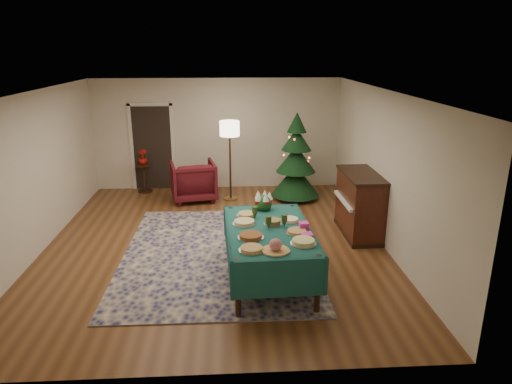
{
  "coord_description": "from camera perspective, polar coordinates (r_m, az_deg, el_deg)",
  "views": [
    {
      "loc": [
        0.29,
        -7.64,
        3.39
      ],
      "look_at": [
        0.72,
        -0.32,
        1.06
      ],
      "focal_mm": 32.0,
      "sensor_mm": 36.0,
      "label": 1
    }
  ],
  "objects": [
    {
      "name": "gift_box",
      "position": [
        6.73,
        5.97,
        -4.24
      ],
      "size": [
        0.14,
        0.14,
        0.11
      ],
      "primitive_type": "cube",
      "rotation": [
        0.0,
        0.0,
        0.04
      ],
      "color": "#DA3CAE",
      "rests_on": "buffet_table"
    },
    {
      "name": "armchair",
      "position": [
        10.59,
        -7.86,
        1.64
      ],
      "size": [
        1.13,
        1.09,
        1.0
      ],
      "primitive_type": "imported",
      "rotation": [
        0.0,
        0.0,
        3.34
      ],
      "color": "#4F1118",
      "rests_on": "ground"
    },
    {
      "name": "room_shell",
      "position": [
        7.91,
        -5.36,
        2.62
      ],
      "size": [
        7.0,
        7.0,
        7.0
      ],
      "color": "#593319",
      "rests_on": "ground"
    },
    {
      "name": "platter_1",
      "position": [
        5.99,
        2.46,
        -6.83
      ],
      "size": [
        0.38,
        0.38,
        0.18
      ],
      "color": "silver",
      "rests_on": "buffet_table"
    },
    {
      "name": "platter_5",
      "position": [
        6.9,
        -1.48,
        -3.82
      ],
      "size": [
        0.36,
        0.36,
        0.06
      ],
      "color": "silver",
      "rests_on": "buffet_table"
    },
    {
      "name": "platter_2",
      "position": [
        6.25,
        5.94,
        -6.22
      ],
      "size": [
        0.36,
        0.36,
        0.07
      ],
      "color": "silver",
      "rests_on": "buffet_table"
    },
    {
      "name": "platter_4",
      "position": [
        6.61,
        5.11,
        -4.95
      ],
      "size": [
        0.32,
        0.32,
        0.05
      ],
      "color": "silver",
      "rests_on": "buffet_table"
    },
    {
      "name": "goblet_2",
      "position": [
        6.71,
        1.57,
        -3.78
      ],
      "size": [
        0.09,
        0.09,
        0.2
      ],
      "color": "#2D471E",
      "rests_on": "buffet_table"
    },
    {
      "name": "platter_0",
      "position": [
        6.03,
        -0.57,
        -7.13
      ],
      "size": [
        0.34,
        0.34,
        0.05
      ],
      "color": "silver",
      "rests_on": "buffet_table"
    },
    {
      "name": "christmas_tree",
      "position": [
        10.5,
        5.02,
        3.9
      ],
      "size": [
        1.44,
        1.44,
        2.02
      ],
      "color": "black",
      "rests_on": "ground"
    },
    {
      "name": "goblet_0",
      "position": [
        7.1,
        -0.16,
        -2.54
      ],
      "size": [
        0.09,
        0.09,
        0.2
      ],
      "color": "#2D471E",
      "rests_on": "buffet_table"
    },
    {
      "name": "platter_6",
      "position": [
        6.89,
        2.12,
        -3.78
      ],
      "size": [
        0.28,
        0.28,
        0.08
      ],
      "color": "silver",
      "rests_on": "buffet_table"
    },
    {
      "name": "floor_lamp",
      "position": [
        10.29,
        -3.31,
        7.32
      ],
      "size": [
        0.44,
        0.44,
        1.83
      ],
      "color": "#A57F3F",
      "rests_on": "ground"
    },
    {
      "name": "potted_plant",
      "position": [
        11.34,
        -13.95,
        3.87
      ],
      "size": [
        0.21,
        0.37,
        0.21
      ],
      "primitive_type": "imported",
      "color": "#A1120B",
      "rests_on": "side_table"
    },
    {
      "name": "side_table",
      "position": [
        11.45,
        -13.78,
        1.64
      ],
      "size": [
        0.39,
        0.39,
        0.69
      ],
      "color": "black",
      "rests_on": "ground"
    },
    {
      "name": "piano",
      "position": [
        8.73,
        12.8,
        -1.58
      ],
      "size": [
        0.67,
        1.39,
        1.19
      ],
      "color": "black",
      "rests_on": "ground"
    },
    {
      "name": "goblet_1",
      "position": [
        6.78,
        3.56,
        -3.58
      ],
      "size": [
        0.09,
        0.09,
        0.2
      ],
      "color": "#2D471E",
      "rests_on": "buffet_table"
    },
    {
      "name": "platter_3",
      "position": [
        6.42,
        -0.68,
        -5.53
      ],
      "size": [
        0.37,
        0.37,
        0.06
      ],
      "color": "silver",
      "rests_on": "buffet_table"
    },
    {
      "name": "platter_8",
      "position": [
        7.25,
        -1.16,
        -2.81
      ],
      "size": [
        0.32,
        0.32,
        0.05
      ],
      "color": "silver",
      "rests_on": "buffet_table"
    },
    {
      "name": "rug",
      "position": [
        7.95,
        -4.73,
        -7.57
      ],
      "size": [
        3.22,
        4.21,
        0.02
      ],
      "primitive_type": "cube",
      "rotation": [
        0.0,
        0.0,
        -0.0
      ],
      "color": "#131449",
      "rests_on": "ground"
    },
    {
      "name": "buffet_table",
      "position": [
        6.81,
        1.61,
        -5.9
      ],
      "size": [
        1.35,
        2.2,
        0.84
      ],
      "color": "black",
      "rests_on": "ground"
    },
    {
      "name": "platter_7",
      "position": [
        7.04,
        4.26,
        -3.48
      ],
      "size": [
        0.3,
        0.3,
        0.05
      ],
      "color": "silver",
      "rests_on": "buffet_table"
    },
    {
      "name": "centerpiece",
      "position": [
        7.47,
        0.92,
        -1.15
      ],
      "size": [
        0.3,
        0.3,
        0.35
      ],
      "color": "#1E4C1E",
      "rests_on": "buffet_table"
    },
    {
      "name": "napkin_stack",
      "position": [
        6.51,
        6.31,
        -5.34
      ],
      "size": [
        0.17,
        0.17,
        0.04
      ],
      "primitive_type": "cube",
      "rotation": [
        0.0,
        0.0,
        0.04
      ],
      "color": "#D83C99",
      "rests_on": "buffet_table"
    },
    {
      "name": "doorway",
      "position": [
        11.51,
        -12.82,
        5.7
      ],
      "size": [
        1.08,
        0.04,
        2.16
      ],
      "color": "black",
      "rests_on": "ground"
    }
  ]
}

